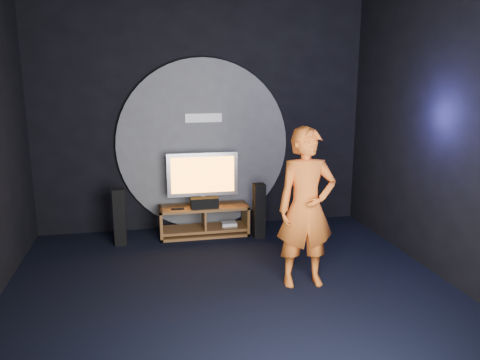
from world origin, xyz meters
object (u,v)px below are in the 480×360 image
tv (203,177)px  subwoofer (307,226)px  tower_speaker_right (259,211)px  media_console (204,222)px  player (306,208)px  tower_speaker_left (120,217)px

tv → subwoofer: tv is taller
tower_speaker_right → tv: bearing=157.0°
tower_speaker_right → subwoofer: tower_speaker_right is taller
subwoofer → tower_speaker_right: bearing=171.3°
media_console → player: bearing=-64.5°
tower_speaker_right → player: (0.13, -1.63, 0.50)m
subwoofer → player: size_ratio=0.18×
tower_speaker_right → subwoofer: bearing=-8.7°
media_console → tower_speaker_left: bearing=-172.5°
tower_speaker_right → player: player is taller
media_console → subwoofer: (1.48, -0.37, -0.04)m
tv → tower_speaker_left: (-1.21, -0.23, -0.48)m
media_console → tv: tv is taller
tv → tower_speaker_right: size_ratio=1.29×
player → subwoofer: bearing=72.3°
tower_speaker_left → player: bearing=-39.4°
tv → tower_speaker_left: tv is taller
media_console → tower_speaker_right: 0.84m
tower_speaker_left → player: (2.12, -1.74, 0.50)m
subwoofer → tower_speaker_left: bearing=175.5°
tower_speaker_left → player: size_ratio=0.45×
tower_speaker_left → subwoofer: bearing=-4.5°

